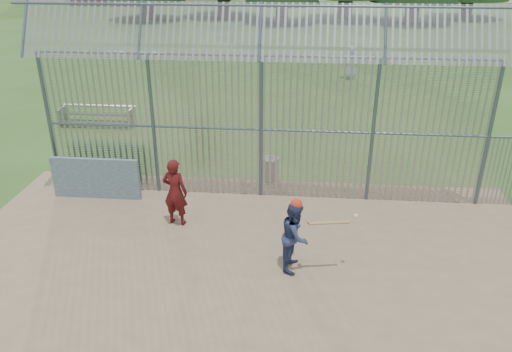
# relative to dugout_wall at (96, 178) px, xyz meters

# --- Properties ---
(ground) EXTENTS (120.00, 120.00, 0.00)m
(ground) POSITION_rel_dugout_wall_xyz_m (4.60, -2.90, -0.62)
(ground) COLOR #2D511E
(ground) RESTS_ON ground
(dirt_infield) EXTENTS (14.00, 10.00, 0.02)m
(dirt_infield) POSITION_rel_dugout_wall_xyz_m (4.60, -3.40, -0.61)
(dirt_infield) COLOR #756047
(dirt_infield) RESTS_ON ground
(dugout_wall) EXTENTS (2.50, 0.12, 1.20)m
(dugout_wall) POSITION_rel_dugout_wall_xyz_m (0.00, 0.00, 0.00)
(dugout_wall) COLOR #38566B
(dugout_wall) RESTS_ON dirt_infield
(batter) EXTENTS (0.72, 0.86, 1.60)m
(batter) POSITION_rel_dugout_wall_xyz_m (5.64, -2.87, 0.20)
(batter) COLOR navy
(batter) RESTS_ON dirt_infield
(onlooker) EXTENTS (0.73, 0.55, 1.78)m
(onlooker) POSITION_rel_dugout_wall_xyz_m (2.58, -1.21, 0.29)
(onlooker) COLOR maroon
(onlooker) RESTS_ON dirt_infield
(bg_kid_standing) EXTENTS (0.93, 0.68, 1.75)m
(bg_kid_standing) POSITION_rel_dugout_wall_xyz_m (8.20, 14.91, 0.26)
(bg_kid_standing) COLOR gray
(bg_kid_standing) RESTS_ON ground
(batting_gear) EXTENTS (1.44, 0.38, 0.50)m
(batting_gear) POSITION_rel_dugout_wall_xyz_m (5.81, -2.90, 0.90)
(batting_gear) COLOR #BA3318
(batting_gear) RESTS_ON ground
(trash_can) EXTENTS (0.56, 0.56, 0.82)m
(trash_can) POSITION_rel_dugout_wall_xyz_m (4.81, 1.62, -0.24)
(trash_can) COLOR #95989E
(trash_can) RESTS_ON ground
(bleacher) EXTENTS (3.00, 0.95, 0.72)m
(bleacher) POSITION_rel_dugout_wall_xyz_m (-2.42, 6.20, -0.21)
(bleacher) COLOR slate
(bleacher) RESTS_ON ground
(backstop_fence) EXTENTS (20.09, 0.81, 5.30)m
(backstop_fence) POSITION_rel_dugout_wall_xyz_m (6.41, 0.53, 1.74)
(backstop_fence) COLOR #47566B
(backstop_fence) RESTS_ON ground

